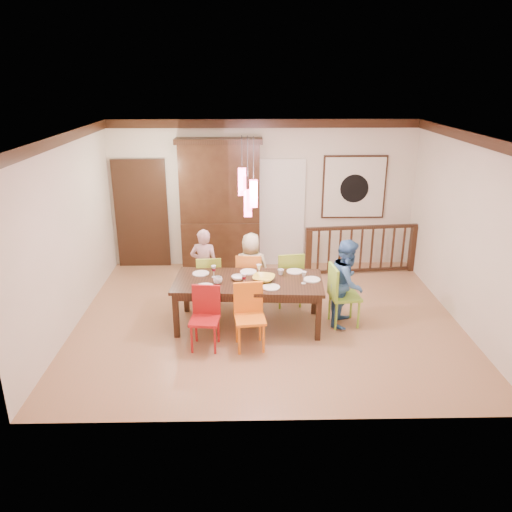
{
  "coord_description": "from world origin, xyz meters",
  "views": [
    {
      "loc": [
        -0.33,
        -7.16,
        3.69
      ],
      "look_at": [
        -0.18,
        0.14,
        1.02
      ],
      "focal_mm": 35.0,
      "sensor_mm": 36.0,
      "label": 1
    }
  ],
  "objects_px": {
    "chair_end_right": "(345,291)",
    "person_far_left": "(204,266)",
    "dining_table": "(248,285)",
    "person_end_right": "(347,283)",
    "balustrade": "(361,249)",
    "person_far_mid": "(251,269)",
    "china_hutch": "(220,205)",
    "chair_far_left": "(209,277)"
  },
  "relations": [
    {
      "from": "person_far_left",
      "to": "person_far_mid",
      "type": "distance_m",
      "value": 0.79
    },
    {
      "from": "person_far_left",
      "to": "person_end_right",
      "type": "xyz_separation_m",
      "value": [
        2.26,
        -0.85,
        0.04
      ]
    },
    {
      "from": "china_hutch",
      "to": "person_far_mid",
      "type": "bearing_deg",
      "value": -70.94
    },
    {
      "from": "chair_far_left",
      "to": "chair_end_right",
      "type": "relative_size",
      "value": 0.92
    },
    {
      "from": "china_hutch",
      "to": "dining_table",
      "type": "bearing_deg",
      "value": -77.98
    },
    {
      "from": "chair_end_right",
      "to": "balustrade",
      "type": "height_order",
      "value": "chair_end_right"
    },
    {
      "from": "balustrade",
      "to": "dining_table",
      "type": "bearing_deg",
      "value": -141.6
    },
    {
      "from": "balustrade",
      "to": "person_end_right",
      "type": "distance_m",
      "value": 2.22
    },
    {
      "from": "china_hutch",
      "to": "person_far_left",
      "type": "distance_m",
      "value": 1.73
    },
    {
      "from": "chair_end_right",
      "to": "balustrade",
      "type": "distance_m",
      "value": 2.26
    },
    {
      "from": "chair_far_left",
      "to": "balustrade",
      "type": "xyz_separation_m",
      "value": [
        2.86,
        1.41,
        -0.01
      ]
    },
    {
      "from": "dining_table",
      "to": "person_end_right",
      "type": "xyz_separation_m",
      "value": [
        1.52,
        0.03,
        0.01
      ]
    },
    {
      "from": "chair_end_right",
      "to": "balustrade",
      "type": "xyz_separation_m",
      "value": [
        0.73,
        2.14,
        -0.06
      ]
    },
    {
      "from": "balustrade",
      "to": "person_far_left",
      "type": "relative_size",
      "value": 1.73
    },
    {
      "from": "chair_far_left",
      "to": "person_far_left",
      "type": "height_order",
      "value": "person_far_left"
    },
    {
      "from": "dining_table",
      "to": "balustrade",
      "type": "xyz_separation_m",
      "value": [
        2.21,
        2.14,
        -0.17
      ]
    },
    {
      "from": "dining_table",
      "to": "person_far_mid",
      "type": "bearing_deg",
      "value": 90.03
    },
    {
      "from": "chair_end_right",
      "to": "person_end_right",
      "type": "xyz_separation_m",
      "value": [
        0.03,
        0.04,
        0.13
      ]
    },
    {
      "from": "dining_table",
      "to": "chair_end_right",
      "type": "xyz_separation_m",
      "value": [
        1.49,
        -0.0,
        -0.11
      ]
    },
    {
      "from": "china_hutch",
      "to": "chair_end_right",
      "type": "bearing_deg",
      "value": -50.97
    },
    {
      "from": "balustrade",
      "to": "person_far_mid",
      "type": "height_order",
      "value": "person_far_mid"
    },
    {
      "from": "chair_end_right",
      "to": "person_far_mid",
      "type": "bearing_deg",
      "value": 53.68
    },
    {
      "from": "person_far_left",
      "to": "person_end_right",
      "type": "relative_size",
      "value": 0.95
    },
    {
      "from": "china_hutch",
      "to": "person_end_right",
      "type": "xyz_separation_m",
      "value": [
        2.05,
        -2.45,
        -0.61
      ]
    },
    {
      "from": "chair_far_left",
      "to": "person_end_right",
      "type": "bearing_deg",
      "value": 157.5
    },
    {
      "from": "balustrade",
      "to": "person_far_mid",
      "type": "xyz_separation_m",
      "value": [
        -2.16,
        -1.33,
        0.12
      ]
    },
    {
      "from": "china_hutch",
      "to": "person_far_left",
      "type": "xyz_separation_m",
      "value": [
        -0.21,
        -1.59,
        -0.64
      ]
    },
    {
      "from": "dining_table",
      "to": "china_hutch",
      "type": "bearing_deg",
      "value": 105.61
    },
    {
      "from": "person_end_right",
      "to": "chair_far_left",
      "type": "bearing_deg",
      "value": 93.86
    },
    {
      "from": "dining_table",
      "to": "person_far_mid",
      "type": "xyz_separation_m",
      "value": [
        0.05,
        0.81,
        -0.05
      ]
    },
    {
      "from": "dining_table",
      "to": "balustrade",
      "type": "height_order",
      "value": "balustrade"
    },
    {
      "from": "balustrade",
      "to": "person_end_right",
      "type": "relative_size",
      "value": 1.64
    },
    {
      "from": "chair_far_left",
      "to": "person_end_right",
      "type": "xyz_separation_m",
      "value": [
        2.17,
        -0.69,
        0.17
      ]
    },
    {
      "from": "chair_end_right",
      "to": "person_far_left",
      "type": "xyz_separation_m",
      "value": [
        -2.22,
        0.89,
        0.09
      ]
    },
    {
      "from": "chair_end_right",
      "to": "person_far_mid",
      "type": "height_order",
      "value": "person_far_mid"
    },
    {
      "from": "person_far_mid",
      "to": "person_end_right",
      "type": "xyz_separation_m",
      "value": [
        1.47,
        -0.77,
        0.07
      ]
    },
    {
      "from": "china_hutch",
      "to": "balustrade",
      "type": "height_order",
      "value": "china_hutch"
    },
    {
      "from": "chair_end_right",
      "to": "person_far_left",
      "type": "bearing_deg",
      "value": 61.27
    },
    {
      "from": "chair_end_right",
      "to": "person_far_left",
      "type": "distance_m",
      "value": 2.4
    },
    {
      "from": "chair_end_right",
      "to": "person_far_mid",
      "type": "relative_size",
      "value": 0.79
    },
    {
      "from": "dining_table",
      "to": "person_end_right",
      "type": "height_order",
      "value": "person_end_right"
    },
    {
      "from": "chair_end_right",
      "to": "person_far_mid",
      "type": "xyz_separation_m",
      "value": [
        -1.44,
        0.81,
        0.06
      ]
    }
  ]
}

